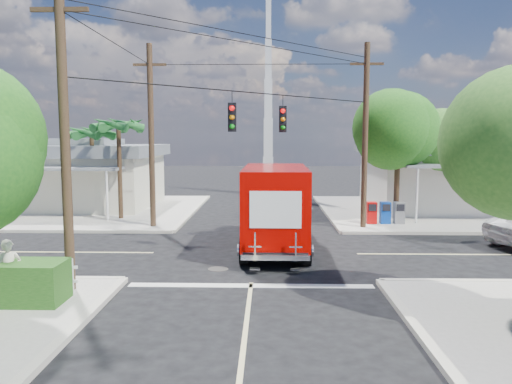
{
  "coord_description": "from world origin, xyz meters",
  "views": [
    {
      "loc": [
        0.53,
        -19.15,
        4.52
      ],
      "look_at": [
        0.0,
        2.0,
        2.2
      ],
      "focal_mm": 35.0,
      "sensor_mm": 36.0,
      "label": 1
    }
  ],
  "objects": [
    {
      "name": "sidewalk_nw",
      "position": [
        -10.88,
        10.88,
        0.07
      ],
      "size": [
        14.12,
        14.12,
        0.14
      ],
      "color": "#ABA69B",
      "rests_on": "ground"
    },
    {
      "name": "vending_boxes",
      "position": [
        6.5,
        6.2,
        0.69
      ],
      "size": [
        1.9,
        0.5,
        1.1
      ],
      "color": "#B50708",
      "rests_on": "sidewalk_ne"
    },
    {
      "name": "tree_ne_front",
      "position": [
        7.21,
        6.76,
        4.77
      ],
      "size": [
        4.21,
        4.14,
        6.66
      ],
      "color": "#422D1C",
      "rests_on": "sidewalk_ne"
    },
    {
      "name": "delivery_truck",
      "position": [
        0.81,
        0.86,
        1.71
      ],
      "size": [
        2.59,
        7.84,
        3.37
      ],
      "color": "black",
      "rests_on": "ground"
    },
    {
      "name": "utility_poles",
      "position": [
        -1.58,
        1.6,
        4.67
      ],
      "size": [
        12.0,
        10.68,
        9.0
      ],
      "color": "#473321",
      "rests_on": "ground"
    },
    {
      "name": "ground",
      "position": [
        0.0,
        0.0,
        0.0
      ],
      "size": [
        120.0,
        120.0,
        0.0
      ],
      "primitive_type": "plane",
      "color": "black",
      "rests_on": "ground"
    },
    {
      "name": "radio_tower",
      "position": [
        0.5,
        20.0,
        5.64
      ],
      "size": [
        0.8,
        0.8,
        17.0
      ],
      "color": "silver",
      "rests_on": "ground"
    },
    {
      "name": "sidewalk_ne",
      "position": [
        10.88,
        10.88,
        0.07
      ],
      "size": [
        14.12,
        14.12,
        0.14
      ],
      "color": "#ABA69B",
      "rests_on": "ground"
    },
    {
      "name": "pedestrian",
      "position": [
        -6.37,
        -6.37,
        0.98
      ],
      "size": [
        0.73,
        0.64,
        1.69
      ],
      "primitive_type": "imported",
      "rotation": [
        0.0,
        0.0,
        0.47
      ],
      "color": "beige",
      "rests_on": "sidewalk_sw"
    },
    {
      "name": "building_nw",
      "position": [
        -12.0,
        12.46,
        2.22
      ],
      "size": [
        10.8,
        10.2,
        4.3
      ],
      "color": "beige",
      "rests_on": "sidewalk_nw"
    },
    {
      "name": "tree_ne_back",
      "position": [
        9.81,
        8.96,
        4.19
      ],
      "size": [
        3.77,
        3.66,
        5.82
      ],
      "color": "#422D1C",
      "rests_on": "sidewalk_ne"
    },
    {
      "name": "palm_nw_front",
      "position": [
        -7.5,
        7.5,
        5.04
      ],
      "size": [
        3.01,
        3.08,
        5.59
      ],
      "color": "#422D1C",
      "rests_on": "sidewalk_nw"
    },
    {
      "name": "building_ne",
      "position": [
        12.5,
        11.97,
        2.32
      ],
      "size": [
        11.8,
        10.2,
        4.5
      ],
      "color": "silver",
      "rests_on": "sidewalk_ne"
    },
    {
      "name": "road_markings",
      "position": [
        0.0,
        -1.47,
        0.01
      ],
      "size": [
        32.0,
        32.0,
        0.01
      ],
      "color": "beige",
      "rests_on": "ground"
    },
    {
      "name": "palm_nw_back",
      "position": [
        -9.5,
        9.0,
        4.67
      ],
      "size": [
        3.01,
        3.08,
        5.19
      ],
      "color": "#422D1C",
      "rests_on": "sidewalk_nw"
    }
  ]
}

